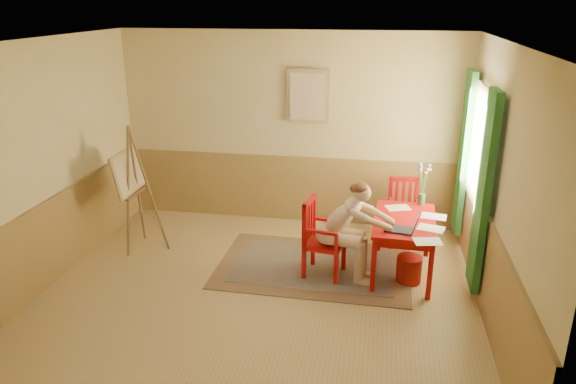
% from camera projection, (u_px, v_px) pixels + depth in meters
% --- Properties ---
extents(room, '(5.04, 4.54, 2.84)m').
position_uv_depth(room, '(256.00, 177.00, 5.75)').
color(room, tan).
rests_on(room, ground).
extents(wainscot, '(5.00, 4.50, 1.00)m').
position_uv_depth(wainscot, '(272.00, 225.00, 6.80)').
color(wainscot, '#997B47').
rests_on(wainscot, room).
extents(window, '(0.12, 2.01, 2.20)m').
position_uv_depth(window, '(475.00, 164.00, 6.41)').
color(window, white).
rests_on(window, room).
extents(wall_portrait, '(0.60, 0.05, 0.76)m').
position_uv_depth(wall_portrait, '(308.00, 96.00, 7.59)').
color(wall_portrait, tan).
rests_on(wall_portrait, room).
extents(rug, '(2.43, 1.65, 0.02)m').
position_uv_depth(rug, '(314.00, 266.00, 6.80)').
color(rug, '#8C7251').
rests_on(rug, room).
extents(table, '(0.78, 1.23, 0.72)m').
position_uv_depth(table, '(404.00, 226.00, 6.44)').
color(table, '#B60A09').
rests_on(table, room).
extents(chair_left, '(0.51, 0.50, 0.97)m').
position_uv_depth(chair_left, '(321.00, 238.00, 6.46)').
color(chair_left, '#B60A09').
rests_on(chair_left, room).
extents(chair_back, '(0.43, 0.45, 0.91)m').
position_uv_depth(chair_back, '(403.00, 212.00, 7.34)').
color(chair_back, '#B60A09').
rests_on(chair_back, room).
extents(figure, '(0.95, 0.48, 1.25)m').
position_uv_depth(figure, '(347.00, 226.00, 6.30)').
color(figure, beige).
rests_on(figure, room).
extents(laptop, '(0.41, 0.29, 0.22)m').
position_uv_depth(laptop, '(405.00, 227.00, 6.07)').
color(laptop, '#1E2338').
rests_on(laptop, table).
extents(papers, '(0.76, 1.24, 0.00)m').
position_uv_depth(papers, '(422.00, 223.00, 6.31)').
color(papers, white).
rests_on(papers, table).
extents(vase, '(0.18, 0.27, 0.54)m').
position_uv_depth(vase, '(423.00, 186.00, 6.80)').
color(vase, '#3F724C').
rests_on(vase, table).
extents(wastebasket, '(0.36, 0.36, 0.32)m').
position_uv_depth(wastebasket, '(409.00, 269.00, 6.41)').
color(wastebasket, red).
rests_on(wastebasket, room).
extents(easel, '(0.56, 0.75, 1.69)m').
position_uv_depth(easel, '(131.00, 177.00, 7.03)').
color(easel, brown).
rests_on(easel, room).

